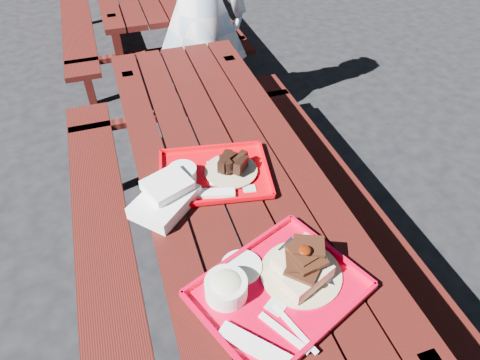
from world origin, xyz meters
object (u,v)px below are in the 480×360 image
Objects in this scene: near_tray at (274,282)px; far_tray at (213,173)px; picnic_table_near at (230,201)px; person at (200,11)px.

far_tray is (-0.04, 0.57, -0.02)m from near_tray.
picnic_table_near is 0.64m from near_tray.
picnic_table_near is 4.79× the size of far_tray.
picnic_table_near is at bearing 86.63° from near_tray.
near_tray is 1.21× the size of far_tray.
picnic_table_near is 0.23m from far_tray.
picnic_table_near is at bearing 103.03° from person.
far_tray is at bearing 94.21° from near_tray.
far_tray is 0.29× the size of person.
picnic_table_near is 1.40× the size of person.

